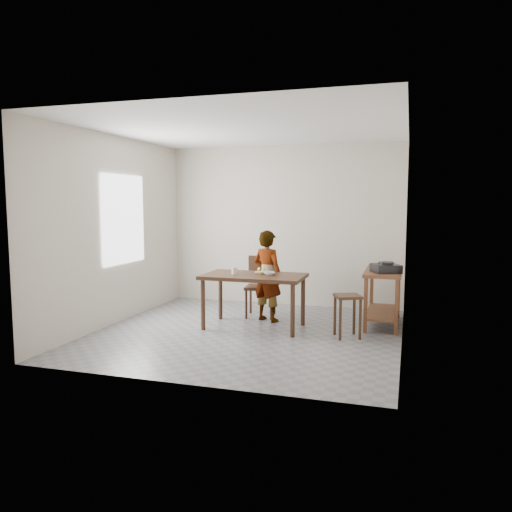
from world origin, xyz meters
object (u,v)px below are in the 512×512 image
(dining_chair, at_px, (261,287))
(stool, at_px, (347,316))
(prep_counter, at_px, (383,297))
(child, at_px, (268,276))
(dining_table, at_px, (254,301))

(dining_chair, relative_size, stool, 1.64)
(prep_counter, distance_m, child, 1.69)
(stool, bearing_deg, prep_counter, 63.83)
(dining_table, distance_m, stool, 1.32)
(stool, bearing_deg, dining_chair, 150.29)
(child, xyz_separation_m, stool, (1.24, -0.57, -0.39))
(dining_chair, bearing_deg, stool, -37.37)
(dining_table, xyz_separation_m, prep_counter, (1.72, 0.70, 0.03))
(child, height_order, dining_chair, child)
(prep_counter, distance_m, dining_chair, 1.83)
(child, xyz_separation_m, dining_chair, (-0.18, 0.24, -0.21))
(prep_counter, xyz_separation_m, child, (-1.65, -0.26, 0.27))
(dining_chair, bearing_deg, prep_counter, -7.07)
(dining_table, distance_m, dining_chair, 0.69)
(child, distance_m, dining_chair, 0.37)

